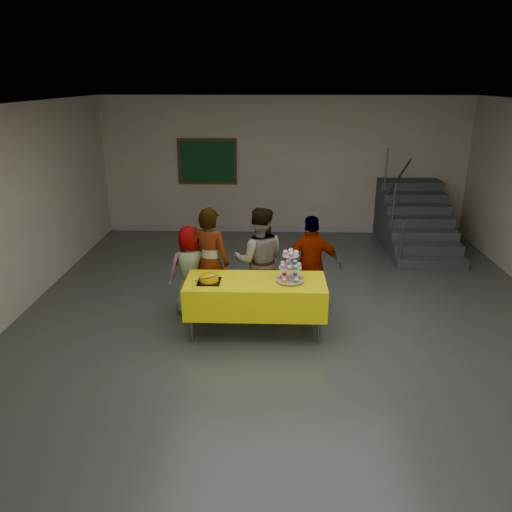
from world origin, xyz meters
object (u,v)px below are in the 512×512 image
at_px(schoolchild_c, 259,260).
at_px(bear_cake, 209,278).
at_px(bake_table, 256,295).
at_px(cupcake_stand, 290,269).
at_px(schoolchild_d, 311,266).
at_px(schoolchild_a, 191,270).
at_px(schoolchild_b, 210,263).
at_px(staircase, 413,222).
at_px(noticeboard, 207,162).

bearing_deg(schoolchild_c, bear_cake, 49.24).
xyz_separation_m(bake_table, cupcake_stand, (0.46, -0.01, 0.39)).
relative_size(bake_table, schoolchild_d, 1.25).
distance_m(cupcake_stand, schoolchild_a, 1.61).
relative_size(schoolchild_a, schoolchild_b, 0.81).
bearing_deg(schoolchild_a, schoolchild_c, 164.28).
bearing_deg(cupcake_stand, staircase, 55.79).
bearing_deg(cupcake_stand, bake_table, 178.57).
xyz_separation_m(bear_cake, staircase, (3.79, 4.05, -0.34)).
bearing_deg(schoolchild_d, schoolchild_c, -10.45).
bearing_deg(schoolchild_c, schoolchild_d, 172.56).
bearing_deg(schoolchild_b, bear_cake, 112.06).
xyz_separation_m(schoolchild_a, schoolchild_d, (1.77, -0.01, 0.09)).
bearing_deg(cupcake_stand, schoolchild_a, 155.45).
xyz_separation_m(schoolchild_b, schoolchild_d, (1.47, 0.09, -0.07)).
distance_m(staircase, noticeboard, 4.61).
bearing_deg(cupcake_stand, bear_cake, -177.21).
distance_m(schoolchild_b, staircase, 5.18).
relative_size(staircase, noticeboard, 1.85).
height_order(schoolchild_a, staircase, staircase).
height_order(schoolchild_d, staircase, staircase).
bearing_deg(noticeboard, cupcake_stand, -70.88).
distance_m(bake_table, cupcake_stand, 0.61).
bearing_deg(bear_cake, schoolchild_b, 96.05).
xyz_separation_m(bear_cake, schoolchild_c, (0.65, 0.78, -0.03)).
bearing_deg(schoolchild_d, cupcake_stand, 58.55).
bearing_deg(schoolchild_d, noticeboard, -68.45).
height_order(bear_cake, schoolchild_c, schoolchild_c).
relative_size(schoolchild_a, schoolchild_d, 0.88).
bearing_deg(schoolchild_d, schoolchild_b, -0.58).
distance_m(bear_cake, schoolchild_a, 0.81).
height_order(staircase, noticeboard, noticeboard).
bearing_deg(noticeboard, schoolchild_d, -64.40).
xyz_separation_m(bake_table, schoolchild_c, (0.03, 0.72, 0.24)).
bearing_deg(cupcake_stand, schoolchild_b, 154.08).
xyz_separation_m(bear_cake, schoolchild_d, (1.41, 0.70, -0.08)).
distance_m(schoolchild_a, noticeboard, 4.29).
distance_m(cupcake_stand, schoolchild_d, 0.75).
bearing_deg(schoolchild_b, cupcake_stand, 170.09).
distance_m(schoolchild_a, schoolchild_d, 1.77).
height_order(schoolchild_a, noticeboard, noticeboard).
relative_size(cupcake_stand, staircase, 0.19).
height_order(schoolchild_b, staircase, staircase).
bearing_deg(noticeboard, schoolchild_c, -73.08).
distance_m(cupcake_stand, noticeboard, 5.16).
relative_size(cupcake_stand, schoolchild_c, 0.28).
bearing_deg(schoolchild_c, cupcake_stand, 119.32).
height_order(schoolchild_c, staircase, staircase).
bearing_deg(noticeboard, staircase, -10.77).
relative_size(schoolchild_a, noticeboard, 1.02).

